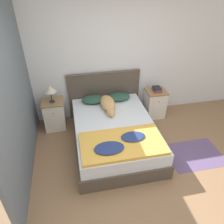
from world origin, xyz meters
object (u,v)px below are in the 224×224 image
Objects in this scene: book_stack at (157,89)px; table_lamp at (50,89)px; nightstand_left at (55,114)px; dog at (108,104)px; bed at (114,134)px; pillow_right at (119,97)px; pillow_left at (93,99)px; nightstand_right at (155,103)px.

table_lamp is at bearing -179.59° from book_stack.
dog is (1.07, -0.26, 0.27)m from nightstand_left.
dog is at bearing 91.98° from bed.
pillow_right is 1.38× the size of table_lamp.
book_stack is (1.36, -0.04, 0.11)m from pillow_left.
pillow_right is (-0.82, 0.03, 0.24)m from nightstand_right.
pillow_left is 2.18× the size of book_stack.
pillow_left reaches higher than bed.
nightstand_left is at bearing 144.72° from bed.
dog is (-0.02, 0.51, 0.34)m from bed.
table_lamp is at bearing 145.64° from bed.
nightstand_right is (2.18, 0.00, 0.00)m from nightstand_left.
pillow_right is (0.54, 0.00, 0.00)m from pillow_left.
nightstand_left is at bearing 179.72° from book_stack.
dog reaches higher than nightstand_right.
bed is at bearing -71.42° from pillow_left.
table_lamp is (-1.07, 0.23, 0.32)m from dog.
nightstand_left is 1.31× the size of pillow_right.
dog reaches higher than bed.
nightstand_left is at bearing 90.00° from table_lamp.
pillow_left is (-1.36, 0.03, 0.24)m from nightstand_right.
table_lamp is at bearing -90.00° from nightstand_left.
table_lamp is (-1.09, 0.74, 0.66)m from bed.
nightstand_right reaches higher than pillow_right.
nightstand_left is 2.84× the size of book_stack.
dog is at bearing -49.15° from pillow_left.
bed is 3.23× the size of nightstand_left.
pillow_right is (1.36, 0.03, 0.24)m from nightstand_left.
pillow_left is 1.00× the size of pillow_right.
nightstand_right is 0.35m from book_stack.
table_lamp reaches higher than pillow_right.
nightstand_right is 1.17m from dog.
pillow_right is at bearing 2.44° from table_lamp.
bed is 1.40m from book_stack.
nightstand_left is 0.79× the size of dog.
dog reaches higher than pillow_right.
pillow_right is at bearing 177.05° from book_stack.
nightstand_right reaches higher than pillow_left.
pillow_right is (0.27, 0.80, 0.31)m from bed.
book_stack is (2.18, -0.01, 0.35)m from nightstand_left.
nightstand_right is at bearing -1.34° from pillow_left.
pillow_right is 2.18× the size of book_stack.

